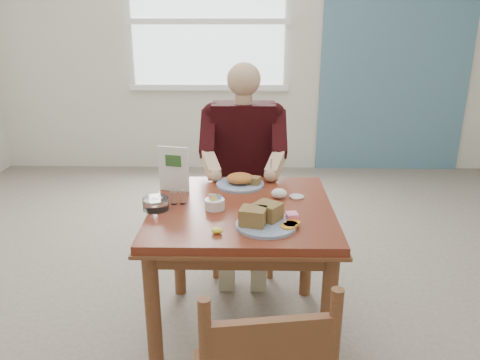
{
  "coord_description": "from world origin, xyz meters",
  "views": [
    {
      "loc": [
        0.03,
        -2.16,
        1.64
      ],
      "look_at": [
        -0.01,
        0.0,
        0.89
      ],
      "focal_mm": 35.0,
      "sensor_mm": 36.0,
      "label": 1
    }
  ],
  "objects_px": {
    "diner": "(243,155)",
    "far_plate": "(241,181)",
    "near_plate": "(265,218)",
    "table": "(242,226)",
    "chair_far": "(243,198)"
  },
  "relations": [
    {
      "from": "diner",
      "to": "far_plate",
      "type": "bearing_deg",
      "value": -91.06
    },
    {
      "from": "far_plate",
      "to": "near_plate",
      "type": "bearing_deg",
      "value": -77.75
    },
    {
      "from": "table",
      "to": "near_plate",
      "type": "xyz_separation_m",
      "value": [
        0.11,
        -0.23,
        0.15
      ]
    },
    {
      "from": "diner",
      "to": "near_plate",
      "type": "relative_size",
      "value": 3.87
    },
    {
      "from": "diner",
      "to": "far_plate",
      "type": "relative_size",
      "value": 4.05
    },
    {
      "from": "chair_far",
      "to": "diner",
      "type": "xyz_separation_m",
      "value": [
        0.0,
        -0.09,
        0.33
      ]
    },
    {
      "from": "chair_far",
      "to": "diner",
      "type": "bearing_deg",
      "value": -89.99
    },
    {
      "from": "table",
      "to": "near_plate",
      "type": "distance_m",
      "value": 0.29
    },
    {
      "from": "table",
      "to": "diner",
      "type": "height_order",
      "value": "diner"
    },
    {
      "from": "table",
      "to": "near_plate",
      "type": "bearing_deg",
      "value": -64.73
    },
    {
      "from": "near_plate",
      "to": "far_plate",
      "type": "bearing_deg",
      "value": 102.25
    },
    {
      "from": "near_plate",
      "to": "far_plate",
      "type": "xyz_separation_m",
      "value": [
        -0.11,
        0.53,
        -0.01
      ]
    },
    {
      "from": "chair_far",
      "to": "far_plate",
      "type": "relative_size",
      "value": 2.78
    },
    {
      "from": "near_plate",
      "to": "chair_far",
      "type": "bearing_deg",
      "value": 95.96
    },
    {
      "from": "chair_far",
      "to": "near_plate",
      "type": "height_order",
      "value": "chair_far"
    }
  ]
}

